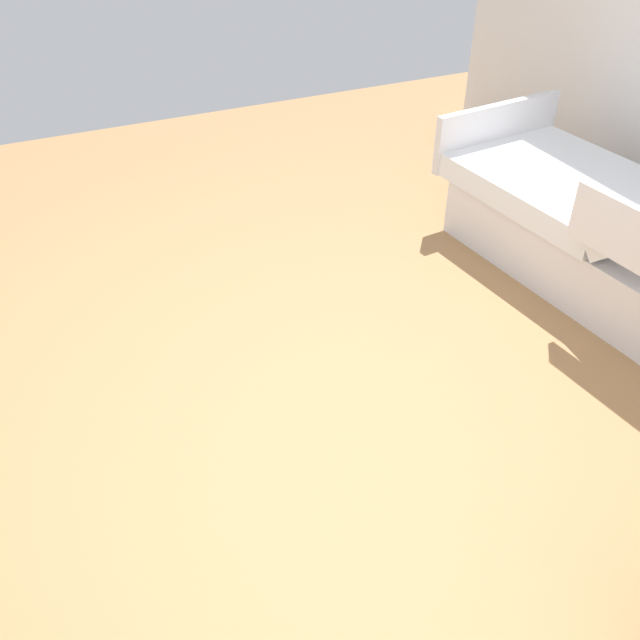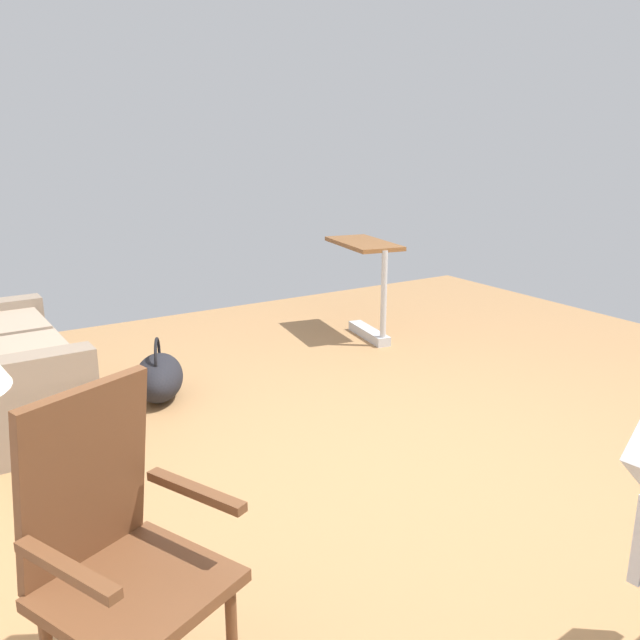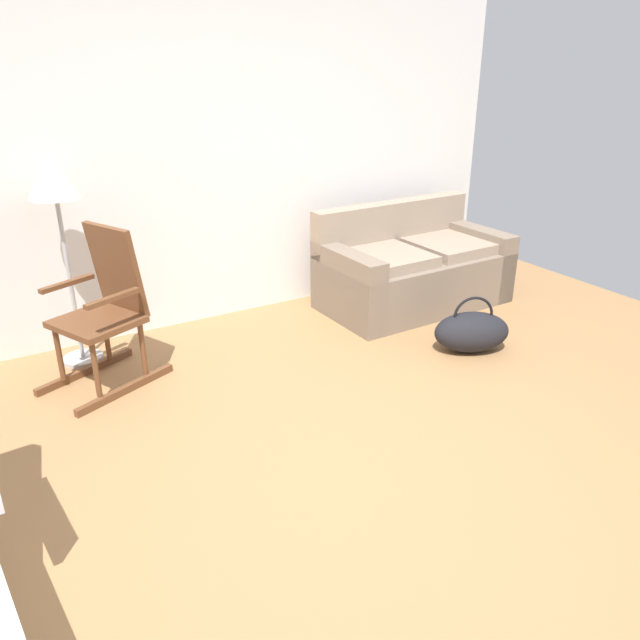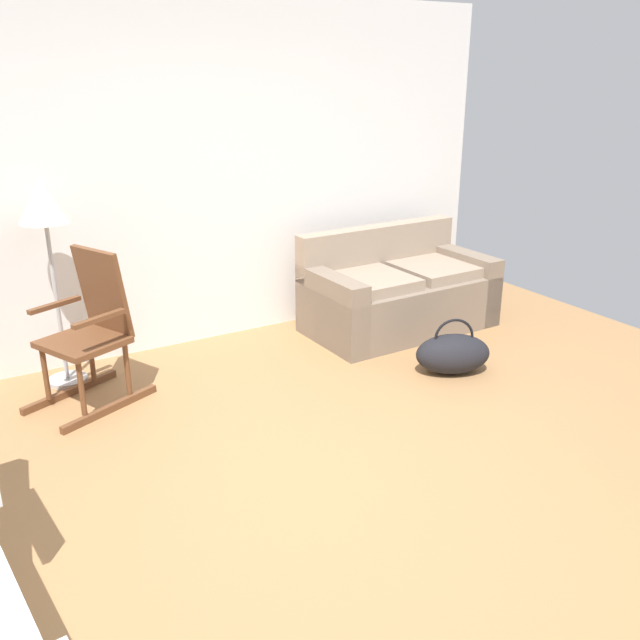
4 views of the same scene
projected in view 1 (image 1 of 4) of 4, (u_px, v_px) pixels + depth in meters
ground_plane at (262, 397)px, 3.16m from camera, size 7.18×7.18×0.00m
hospital_bed at (623, 233)px, 3.71m from camera, size 1.15×2.14×1.21m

